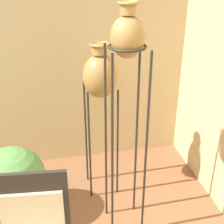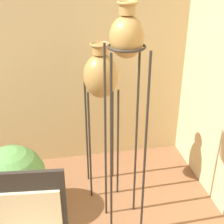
# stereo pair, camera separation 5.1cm
# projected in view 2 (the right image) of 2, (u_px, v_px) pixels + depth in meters

# --- Properties ---
(vase_stand_tall) EXTENTS (0.30, 0.30, 2.03)m
(vase_stand_tall) POSITION_uv_depth(u_px,v_px,m) (127.00, 50.00, 2.27)
(vase_stand_tall) COLOR #28231E
(vase_stand_tall) RESTS_ON ground_plane
(vase_stand_medium) EXTENTS (0.33, 0.33, 1.61)m
(vase_stand_medium) POSITION_uv_depth(u_px,v_px,m) (101.00, 78.00, 2.93)
(vase_stand_medium) COLOR #28231E
(vase_stand_medium) RESTS_ON ground_plane
(potted_plant) EXTENTS (0.62, 0.62, 0.77)m
(potted_plant) POSITION_uv_depth(u_px,v_px,m) (13.00, 181.00, 2.91)
(potted_plant) COLOR #B26647
(potted_plant) RESTS_ON ground_plane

